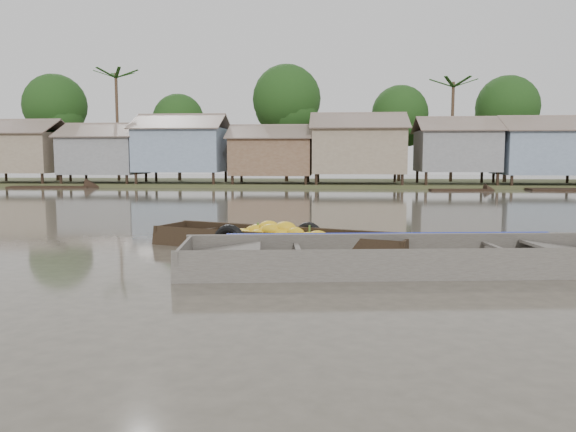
{
  "coord_description": "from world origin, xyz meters",
  "views": [
    {
      "loc": [
        0.69,
        -11.82,
        2.17
      ],
      "look_at": [
        -0.34,
        1.17,
        0.8
      ],
      "focal_mm": 35.0,
      "sensor_mm": 36.0,
      "label": 1
    }
  ],
  "objects": [
    {
      "name": "ground",
      "position": [
        0.0,
        0.0,
        0.0
      ],
      "size": [
        120.0,
        120.0,
        0.0
      ],
      "primitive_type": "plane",
      "color": "#464035",
      "rests_on": "ground"
    },
    {
      "name": "distant_boats",
      "position": [
        11.42,
        23.67,
        -0.05
      ],
      "size": [
        47.41,
        16.57,
        0.35
      ],
      "color": "black",
      "rests_on": "ground"
    },
    {
      "name": "viewer_boat",
      "position": [
        2.06,
        -0.89,
        0.08
      ],
      "size": [
        8.77,
        3.25,
        0.69
      ],
      "rotation": [
        0.0,
        0.0,
        0.12
      ],
      "color": "#47433C",
      "rests_on": "ground"
    },
    {
      "name": "banana_boat",
      "position": [
        -0.68,
        1.34,
        0.2
      ],
      "size": [
        6.48,
        3.62,
        0.9
      ],
      "rotation": [
        0.0,
        0.0,
        -0.35
      ],
      "color": "black",
      "rests_on": "ground"
    },
    {
      "name": "riverbank",
      "position": [
        3.03,
        31.86,
        3.07
      ],
      "size": [
        120.0,
        12.47,
        10.22
      ],
      "color": "#384723",
      "rests_on": "ground"
    }
  ]
}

